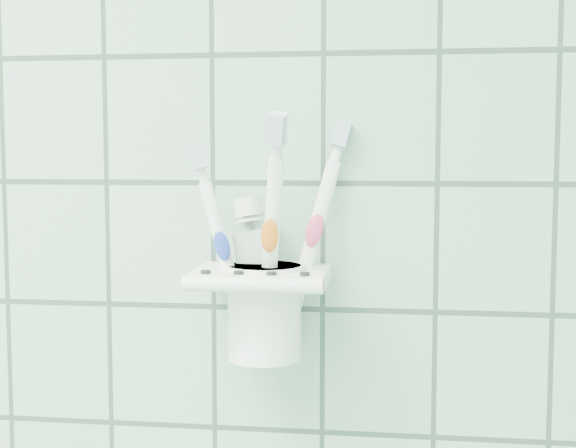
# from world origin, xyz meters

# --- Properties ---
(holder_bracket) EXTENTS (0.11, 0.10, 0.04)m
(holder_bracket) POSITION_xyz_m (0.66, 1.15, 1.29)
(holder_bracket) COLOR white
(holder_bracket) RESTS_ON wall_back
(cup) EXTENTS (0.07, 0.07, 0.08)m
(cup) POSITION_xyz_m (0.66, 1.16, 1.26)
(cup) COLOR white
(cup) RESTS_ON holder_bracket
(toothbrush_pink) EXTENTS (0.05, 0.02, 0.18)m
(toothbrush_pink) POSITION_xyz_m (0.65, 1.15, 1.31)
(toothbrush_pink) COLOR white
(toothbrush_pink) RESTS_ON cup
(toothbrush_blue) EXTENTS (0.05, 0.04, 0.20)m
(toothbrush_blue) POSITION_xyz_m (0.68, 1.16, 1.33)
(toothbrush_blue) COLOR white
(toothbrush_blue) RESTS_ON cup
(toothbrush_orange) EXTENTS (0.03, 0.06, 0.21)m
(toothbrush_orange) POSITION_xyz_m (0.66, 1.16, 1.33)
(toothbrush_orange) COLOR white
(toothbrush_orange) RESTS_ON cup
(toothpaste_tube) EXTENTS (0.05, 0.03, 0.14)m
(toothpaste_tube) POSITION_xyz_m (0.67, 1.16, 1.30)
(toothpaste_tube) COLOR silver
(toothpaste_tube) RESTS_ON cup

